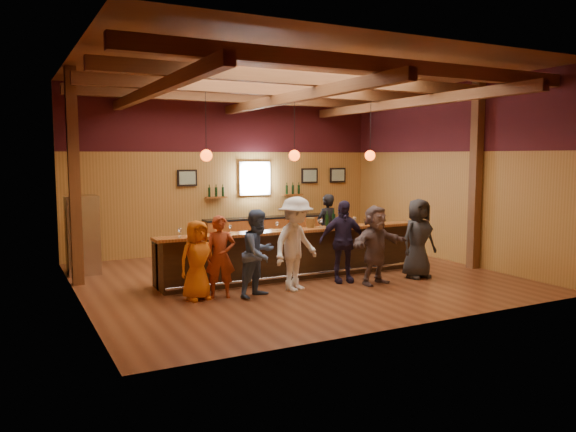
{
  "coord_description": "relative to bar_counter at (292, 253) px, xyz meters",
  "views": [
    {
      "loc": [
        -5.71,
        -10.82,
        2.69
      ],
      "look_at": [
        0.0,
        0.3,
        1.35
      ],
      "focal_mm": 35.0,
      "sensor_mm": 36.0,
      "label": 1
    }
  ],
  "objects": [
    {
      "name": "window",
      "position": [
        0.78,
        3.8,
        1.53
      ],
      "size": [
        0.95,
        0.09,
        0.95
      ],
      "color": "silver",
      "rests_on": "room"
    },
    {
      "name": "bottle_b",
      "position": [
        0.95,
        -0.23,
        0.74
      ],
      "size": [
        0.08,
        0.08,
        0.38
      ],
      "color": "black",
      "rests_on": "bar_counter"
    },
    {
      "name": "customer_denim",
      "position": [
        -1.41,
        -1.33,
        0.32
      ],
      "size": [
        1.02,
        0.94,
        1.68
      ],
      "primitive_type": "imported",
      "rotation": [
        0.0,
        0.0,
        0.46
      ],
      "color": "#435C87",
      "rests_on": "ground"
    },
    {
      "name": "back_bar_cabinet",
      "position": [
        1.18,
        3.57,
        -0.05
      ],
      "size": [
        4.0,
        0.52,
        0.95
      ],
      "color": "brown",
      "rests_on": "ground"
    },
    {
      "name": "customer_white",
      "position": [
        -0.54,
        -1.21,
        0.42
      ],
      "size": [
        1.4,
        1.14,
        1.89
      ],
      "primitive_type": "imported",
      "rotation": [
        0.0,
        0.0,
        0.43
      ],
      "color": "white",
      "rests_on": "ground"
    },
    {
      "name": "customer_brown",
      "position": [
        1.21,
        -1.48,
        0.31
      ],
      "size": [
        1.62,
        0.8,
        1.67
      ],
      "primitive_type": "imported",
      "rotation": [
        0.0,
        0.0,
        0.2
      ],
      "color": "#645150",
      "rests_on": "ground"
    },
    {
      "name": "customer_redvest",
      "position": [
        -2.07,
        -1.04,
        0.27
      ],
      "size": [
        0.66,
        0.54,
        1.57
      ],
      "primitive_type": "imported",
      "rotation": [
        0.0,
        0.0,
        -0.32
      ],
      "color": "#9B3A1C",
      "rests_on": "ground"
    },
    {
      "name": "glass_a",
      "position": [
        -2.66,
        -0.37,
        0.72
      ],
      "size": [
        0.08,
        0.08,
        0.19
      ],
      "color": "silver",
      "rests_on": "bar_counter"
    },
    {
      "name": "glass_c",
      "position": [
        -1.55,
        -0.23,
        0.71
      ],
      "size": [
        0.07,
        0.07,
        0.16
      ],
      "color": "silver",
      "rests_on": "bar_counter"
    },
    {
      "name": "glass_g",
      "position": [
        1.43,
        -0.35,
        0.73
      ],
      "size": [
        0.09,
        0.09,
        0.2
      ],
      "color": "silver",
      "rests_on": "bar_counter"
    },
    {
      "name": "glass_h",
      "position": [
        2.21,
        -0.31,
        0.71
      ],
      "size": [
        0.07,
        0.07,
        0.17
      ],
      "color": "silver",
      "rests_on": "bar_counter"
    },
    {
      "name": "glass_b",
      "position": [
        -1.87,
        -0.27,
        0.72
      ],
      "size": [
        0.08,
        0.08,
        0.19
      ],
      "color": "silver",
      "rests_on": "bar_counter"
    },
    {
      "name": "customer_dark",
      "position": [
        2.42,
        -1.4,
        0.36
      ],
      "size": [
        0.87,
        0.58,
        1.76
      ],
      "primitive_type": "imported",
      "rotation": [
        0.0,
        0.0,
        0.03
      ],
      "color": "#262729",
      "rests_on": "ground"
    },
    {
      "name": "room",
      "position": [
        -0.02,
        -0.09,
        2.69
      ],
      "size": [
        9.04,
        9.0,
        4.52
      ],
      "color": "brown",
      "rests_on": "ground"
    },
    {
      "name": "glass_e",
      "position": [
        -0.51,
        -0.3,
        0.72
      ],
      "size": [
        0.08,
        0.08,
        0.18
      ],
      "color": "silver",
      "rests_on": "bar_counter"
    },
    {
      "name": "wine_shelves",
      "position": [
        0.78,
        3.73,
        1.1
      ],
      "size": [
        3.0,
        0.18,
        0.3
      ],
      "color": "brown",
      "rests_on": "room"
    },
    {
      "name": "glass_d",
      "position": [
        -0.86,
        -0.32,
        0.73
      ],
      "size": [
        0.09,
        0.09,
        0.19
      ],
      "color": "silver",
      "rests_on": "bar_counter"
    },
    {
      "name": "ice_bucket",
      "position": [
        0.36,
        -0.21,
        0.7
      ],
      "size": [
        0.2,
        0.2,
        0.21
      ],
      "primitive_type": "cylinder",
      "color": "brown",
      "rests_on": "bar_counter"
    },
    {
      "name": "customer_orange",
      "position": [
        -2.52,
        -1.0,
        0.23
      ],
      "size": [
        0.81,
        0.6,
        1.5
      ],
      "primitive_type": "imported",
      "rotation": [
        0.0,
        0.0,
        0.18
      ],
      "color": "orange",
      "rests_on": "ground"
    },
    {
      "name": "bottle_a",
      "position": [
        0.81,
        -0.17,
        0.72
      ],
      "size": [
        0.08,
        0.08,
        0.35
      ],
      "color": "black",
      "rests_on": "bar_counter"
    },
    {
      "name": "stainless_fridge",
      "position": [
        -4.12,
        2.45,
        0.38
      ],
      "size": [
        0.7,
        0.7,
        1.8
      ],
      "primitive_type": "cube",
      "color": "silver",
      "rests_on": "ground"
    },
    {
      "name": "glass_f",
      "position": [
        0.53,
        -0.34,
        0.73
      ],
      "size": [
        0.09,
        0.09,
        0.19
      ],
      "color": "silver",
      "rests_on": "bar_counter"
    },
    {
      "name": "pendant_lights",
      "position": [
        -0.02,
        -0.15,
        2.19
      ],
      "size": [
        4.24,
        0.24,
        1.37
      ],
      "color": "black",
      "rests_on": "room"
    },
    {
      "name": "customer_navy",
      "position": [
        0.71,
        -0.99,
        0.36
      ],
      "size": [
        1.1,
        0.68,
        1.76
      ],
      "primitive_type": "imported",
      "rotation": [
        0.0,
        0.0,
        -0.26
      ],
      "color": "#231C39",
      "rests_on": "ground"
    },
    {
      "name": "framed_pictures",
      "position": [
        1.65,
        3.79,
        1.58
      ],
      "size": [
        5.35,
        0.05,
        0.45
      ],
      "color": "black",
      "rests_on": "room"
    },
    {
      "name": "bar_counter",
      "position": [
        0.0,
        0.0,
        0.0
      ],
      "size": [
        6.3,
        1.07,
        1.11
      ],
      "color": "black",
      "rests_on": "ground"
    },
    {
      "name": "bartender",
      "position": [
        1.58,
        1.11,
        0.35
      ],
      "size": [
        0.72,
        0.56,
        1.73
      ],
      "primitive_type": "imported",
      "rotation": [
        0.0,
        0.0,
        3.39
      ],
      "color": "black",
      "rests_on": "ground"
    }
  ]
}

